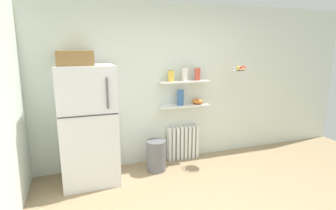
% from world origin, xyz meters
% --- Properties ---
extents(ground_plane, '(7.04, 7.04, 0.00)m').
position_xyz_m(ground_plane, '(0.00, 0.50, 0.00)').
color(ground_plane, '#9E8460').
extents(back_wall, '(7.04, 0.10, 2.60)m').
position_xyz_m(back_wall, '(0.00, 2.05, 1.30)').
color(back_wall, silver).
rests_on(back_wall, ground_plane).
extents(refrigerator, '(0.76, 0.73, 1.87)m').
position_xyz_m(refrigerator, '(-1.37, 1.65, 0.88)').
color(refrigerator, silver).
rests_on(refrigerator, ground_plane).
extents(radiator, '(0.56, 0.12, 0.58)m').
position_xyz_m(radiator, '(0.19, 1.92, 0.29)').
color(radiator, white).
rests_on(radiator, ground_plane).
extents(wall_shelf_lower, '(0.84, 0.22, 0.02)m').
position_xyz_m(wall_shelf_lower, '(0.19, 1.89, 0.95)').
color(wall_shelf_lower, white).
extents(wall_shelf_upper, '(0.84, 0.22, 0.02)m').
position_xyz_m(wall_shelf_upper, '(0.19, 1.89, 1.35)').
color(wall_shelf_upper, white).
extents(storage_jar_0, '(0.10, 0.10, 0.20)m').
position_xyz_m(storage_jar_0, '(-0.05, 1.89, 1.46)').
color(storage_jar_0, yellow).
rests_on(storage_jar_0, wall_shelf_upper).
extents(storage_jar_1, '(0.09, 0.09, 0.24)m').
position_xyz_m(storage_jar_1, '(0.19, 1.89, 1.48)').
color(storage_jar_1, silver).
rests_on(storage_jar_1, wall_shelf_upper).
extents(storage_jar_2, '(0.09, 0.09, 0.22)m').
position_xyz_m(storage_jar_2, '(0.42, 1.89, 1.48)').
color(storage_jar_2, '#C64C38').
rests_on(storage_jar_2, wall_shelf_upper).
extents(vase, '(0.11, 0.11, 0.25)m').
position_xyz_m(vase, '(0.12, 1.89, 1.09)').
color(vase, '#38609E').
rests_on(vase, wall_shelf_lower).
extents(shelf_bowl, '(0.20, 0.20, 0.09)m').
position_xyz_m(shelf_bowl, '(0.43, 1.89, 1.01)').
color(shelf_bowl, orange).
rests_on(shelf_bowl, wall_shelf_lower).
extents(trash_bin, '(0.31, 0.31, 0.49)m').
position_xyz_m(trash_bin, '(-0.38, 1.64, 0.24)').
color(trash_bin, slate).
rests_on(trash_bin, ground_plane).
extents(hanging_fruit_basket, '(0.28, 0.28, 0.09)m').
position_xyz_m(hanging_fruit_basket, '(1.07, 1.63, 1.56)').
color(hanging_fruit_basket, '#B2B2B7').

